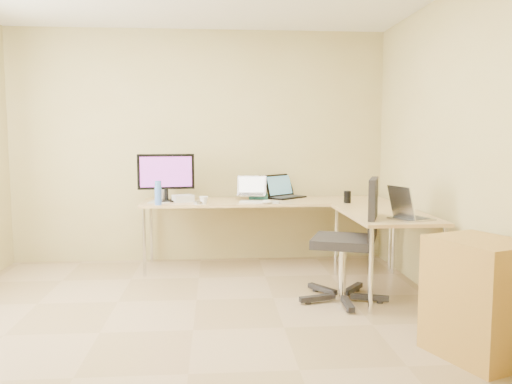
{
  "coord_description": "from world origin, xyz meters",
  "views": [
    {
      "loc": [
        0.17,
        -3.75,
        1.41
      ],
      "look_at": [
        0.55,
        1.1,
        0.9
      ],
      "focal_mm": 36.83,
      "sensor_mm": 36.0,
      "label": 1
    }
  ],
  "objects": [
    {
      "name": "desk_return",
      "position": [
        1.7,
        0.85,
        0.36
      ],
      "size": [
        0.7,
        1.3,
        0.73
      ],
      "primitive_type": "cube",
      "color": "tan",
      "rests_on": "ground"
    },
    {
      "name": "laptop_center",
      "position": [
        0.56,
        1.93,
        0.88
      ],
      "size": [
        0.35,
        0.29,
        0.21
      ],
      "primitive_type": "cube",
      "rotation": [
        0.0,
        0.0,
        -0.17
      ],
      "color": "silver",
      "rests_on": "desk_main"
    },
    {
      "name": "papers",
      "position": [
        -0.4,
        1.82,
        0.73
      ],
      "size": [
        0.26,
        0.34,
        0.01
      ],
      "primitive_type": "cube",
      "rotation": [
        0.0,
        0.0,
        -0.12
      ],
      "color": "beige",
      "rests_on": "desk_main"
    },
    {
      "name": "floor",
      "position": [
        0.0,
        0.0,
        0.0
      ],
      "size": [
        4.5,
        4.5,
        0.0
      ],
      "primitive_type": "plane",
      "color": "tan",
      "rests_on": "ground"
    },
    {
      "name": "black_cup",
      "position": [
        1.53,
        1.55,
        0.79
      ],
      "size": [
        0.07,
        0.07,
        0.13
      ],
      "primitive_type": "cylinder",
      "rotation": [
        0.0,
        0.0,
        -0.01
      ],
      "color": "black",
      "rests_on": "desk_main"
    },
    {
      "name": "cabinet",
      "position": [
        1.85,
        -0.6,
        0.36
      ],
      "size": [
        0.65,
        0.72,
        0.81
      ],
      "primitive_type": "cube",
      "rotation": [
        0.0,
        0.0,
        0.37
      ],
      "color": "brown",
      "rests_on": "ground"
    },
    {
      "name": "wall_right",
      "position": [
        2.1,
        0.0,
        1.3
      ],
      "size": [
        0.0,
        4.5,
        4.5
      ],
      "primitive_type": "plane",
      "rotation": [
        1.57,
        0.0,
        -1.57
      ],
      "color": "tan",
      "rests_on": "ground"
    },
    {
      "name": "desk_main",
      "position": [
        0.72,
        1.85,
        0.36
      ],
      "size": [
        2.65,
        0.7,
        0.73
      ],
      "primitive_type": "cube",
      "color": "tan",
      "rests_on": "ground"
    },
    {
      "name": "monitor",
      "position": [
        -0.34,
        1.82,
        0.98
      ],
      "size": [
        0.61,
        0.27,
        0.51
      ],
      "primitive_type": "cube",
      "rotation": [
        0.0,
        0.0,
        0.14
      ],
      "color": "black",
      "rests_on": "desk_main"
    },
    {
      "name": "laptop_black",
      "position": [
        0.96,
        2.05,
        0.86
      ],
      "size": [
        0.52,
        0.51,
        0.27
      ],
      "primitive_type": "cube",
      "rotation": [
        0.0,
        0.0,
        0.72
      ],
      "color": "black",
      "rests_on": "desk_main"
    },
    {
      "name": "wall_front",
      "position": [
        0.0,
        -2.25,
        1.3
      ],
      "size": [
        4.5,
        0.0,
        4.5
      ],
      "primitive_type": "plane",
      "rotation": [
        -1.57,
        0.0,
        0.0
      ],
      "color": "tan",
      "rests_on": "ground"
    },
    {
      "name": "keyboard",
      "position": [
        0.63,
        1.63,
        0.74
      ],
      "size": [
        0.42,
        0.21,
        0.02
      ],
      "primitive_type": "cube",
      "rotation": [
        0.0,
        0.0,
        -0.23
      ],
      "color": "silver",
      "rests_on": "desk_main"
    },
    {
      "name": "office_chair",
      "position": [
        1.26,
        0.62,
        0.5
      ],
      "size": [
        0.83,
        0.83,
        1.08
      ],
      "primitive_type": "cube",
      "rotation": [
        0.0,
        0.0,
        -0.36
      ],
      "color": "black",
      "rests_on": "ground"
    },
    {
      "name": "white_box",
      "position": [
        -0.17,
        1.79,
        0.77
      ],
      "size": [
        0.24,
        0.22,
        0.07
      ],
      "primitive_type": "cube",
      "rotation": [
        0.0,
        0.0,
        0.41
      ],
      "color": "silver",
      "rests_on": "desk_main"
    },
    {
      "name": "cd_stack",
      "position": [
        0.0,
        1.6,
        0.74
      ],
      "size": [
        0.12,
        0.12,
        0.03
      ],
      "primitive_type": "cylinder",
      "rotation": [
        0.0,
        0.0,
        -0.03
      ],
      "color": "silver",
      "rests_on": "desk_main"
    },
    {
      "name": "desk_fan",
      "position": [
        -0.4,
        2.05,
        0.86
      ],
      "size": [
        0.25,
        0.25,
        0.25
      ],
      "primitive_type": "cylinder",
      "rotation": [
        0.0,
        0.0,
        -0.31
      ],
      "color": "silver",
      "rests_on": "desk_main"
    },
    {
      "name": "book_stack",
      "position": [
        0.65,
        2.05,
        0.75
      ],
      "size": [
        0.23,
        0.29,
        0.05
      ],
      "primitive_type": "cube",
      "rotation": [
        0.0,
        0.0,
        -0.07
      ],
      "color": "#1E5A53",
      "rests_on": "desk_main"
    },
    {
      "name": "mouse",
      "position": [
        0.7,
        1.55,
        0.75
      ],
      "size": [
        0.13,
        0.1,
        0.04
      ],
      "primitive_type": "ellipsoid",
      "rotation": [
        0.0,
        0.0,
        0.29
      ],
      "color": "silver",
      "rests_on": "desk_main"
    },
    {
      "name": "mug",
      "position": [
        0.05,
        1.58,
        0.77
      ],
      "size": [
        0.09,
        0.09,
        0.08
      ],
      "primitive_type": "imported",
      "rotation": [
        0.0,
        0.0,
        -0.03
      ],
      "color": "white",
      "rests_on": "desk_main"
    },
    {
      "name": "laptop_return",
      "position": [
        1.79,
        0.43,
        0.84
      ],
      "size": [
        0.41,
        0.37,
        0.23
      ],
      "primitive_type": "cube",
      "rotation": [
        0.0,
        0.0,
        1.92
      ],
      "color": "silver",
      "rests_on": "desk_return"
    },
    {
      "name": "water_bottle",
      "position": [
        -0.4,
        1.55,
        0.85
      ],
      "size": [
        0.09,
        0.09,
        0.24
      ],
      "primitive_type": "cylinder",
      "rotation": [
        0.0,
        0.0,
        0.34
      ],
      "color": "#436BC6",
      "rests_on": "desk_main"
    },
    {
      "name": "wall_back",
      "position": [
        0.0,
        2.25,
        1.3
      ],
      "size": [
        4.5,
        0.0,
        4.5
      ],
      "primitive_type": "plane",
      "rotation": [
        1.57,
        0.0,
        0.0
      ],
      "color": "tan",
      "rests_on": "ground"
    }
  ]
}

